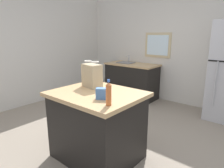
% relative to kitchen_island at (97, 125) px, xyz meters
% --- Properties ---
extents(ground, '(6.50, 6.50, 0.00)m').
position_rel_kitchen_island_xyz_m(ground, '(-0.02, 0.27, -0.46)').
color(ground, gray).
extents(back_wall, '(5.42, 0.13, 2.78)m').
position_rel_kitchen_island_xyz_m(back_wall, '(-0.03, 2.87, 0.93)').
color(back_wall, silver).
rests_on(back_wall, ground).
extents(left_wall, '(0.10, 5.21, 2.78)m').
position_rel_kitchen_island_xyz_m(left_wall, '(-2.73, 0.27, 0.93)').
color(left_wall, silver).
rests_on(left_wall, ground).
extents(kitchen_island, '(1.11, 0.91, 0.90)m').
position_rel_kitchen_island_xyz_m(kitchen_island, '(0.00, 0.00, 0.00)').
color(kitchen_island, black).
rests_on(kitchen_island, ground).
extents(sink_counter, '(1.34, 0.67, 1.08)m').
position_rel_kitchen_island_xyz_m(sink_counter, '(-1.15, 2.47, -0.00)').
color(sink_counter, black).
rests_on(sink_counter, ground).
extents(shopping_bag, '(0.30, 0.21, 0.36)m').
position_rel_kitchen_island_xyz_m(shopping_bag, '(-0.23, 0.15, 0.61)').
color(shopping_bag, tan).
rests_on(shopping_bag, kitchen_island).
extents(small_box, '(0.17, 0.15, 0.12)m').
position_rel_kitchen_island_xyz_m(small_box, '(0.23, -0.14, 0.51)').
color(small_box, '#4775B7').
rests_on(small_box, kitchen_island).
extents(bottle, '(0.06, 0.06, 0.27)m').
position_rel_kitchen_island_xyz_m(bottle, '(0.42, -0.25, 0.57)').
color(bottle, '#C66633').
rests_on(bottle, kitchen_island).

